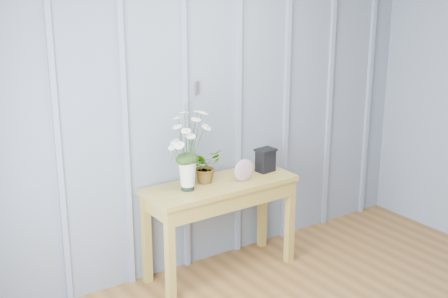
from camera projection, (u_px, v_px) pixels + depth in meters
room_shell at (338, 31)px, 3.60m from camera, size 4.00×4.50×2.50m
sideboard at (220, 196)px, 4.79m from camera, size 1.20×0.45×0.75m
daisy_vase at (187, 140)px, 4.50m from camera, size 0.44×0.33×0.62m
spider_plant at (205, 166)px, 4.74m from camera, size 0.25×0.23×0.26m
felt_disc_vessel at (244, 170)px, 4.77m from camera, size 0.18×0.07×0.17m
carved_box at (265, 160)px, 4.98m from camera, size 0.16×0.13×0.19m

